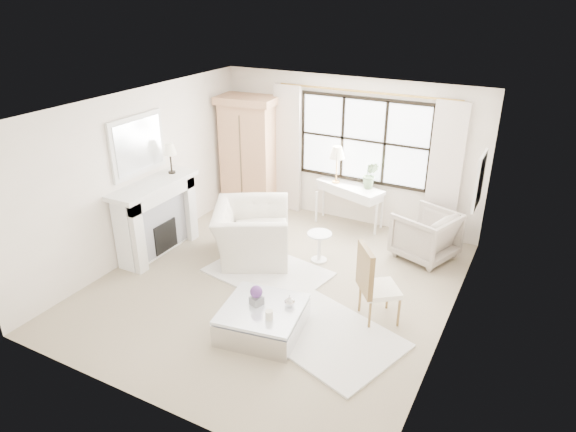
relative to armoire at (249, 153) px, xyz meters
The scene contains 32 objects.
floor 3.25m from the armoire, 51.18° to the right, with size 5.50×5.50×0.00m, color tan.
ceiling 3.42m from the armoire, 51.18° to the right, with size 5.50×5.50×0.00m, color white.
wall_back 1.96m from the armoire, 11.19° to the left, with size 5.00×5.00×0.00m, color white.
wall_front 5.47m from the armoire, 69.56° to the right, with size 5.00×5.00×0.00m, color beige.
wall_left 2.45m from the armoire, 104.00° to the right, with size 5.50×5.50×0.00m, color white.
wall_right 5.01m from the armoire, 28.29° to the right, with size 5.50×5.50×0.00m, color white.
window_pane 2.28m from the armoire, ahead, with size 2.40×0.02×1.50m, color white.
window_frame 2.28m from the armoire, ahead, with size 2.50×0.04×1.50m, color black, non-canonical shape.
curtain_rod 2.60m from the armoire, ahead, with size 0.04×0.04×3.30m, color #A8803A.
curtain_left 0.77m from the armoire, 21.39° to the left, with size 0.55×0.10×2.47m, color beige.
curtain_right 3.72m from the armoire, ahead, with size 0.55×0.10×2.47m, color silver.
fireplace 2.45m from the armoire, 98.75° to the right, with size 0.58×1.66×1.26m.
mirror_frame 2.54m from the armoire, 103.31° to the right, with size 0.05×1.15×0.95m, color white.
mirror_glass 2.53m from the armoire, 102.63° to the right, with size 0.02×1.00×0.80m, color silver.
art_frame 4.45m from the armoire, ahead, with size 0.04×0.62×0.82m, color silver.
art_canvas 4.43m from the armoire, ahead, with size 0.01×0.52×0.72m, color #B6A58D.
mantel_lamp 1.99m from the armoire, 100.26° to the right, with size 0.22×0.22×0.51m.
armoire is the anchor object (origin of this frame).
console_table 2.22m from the armoire, ahead, with size 1.38×0.84×0.80m.
console_lamp 1.82m from the armoire, ahead, with size 0.28×0.28×0.69m.
orchid_plant 2.46m from the armoire, ahead, with size 0.28×0.22×0.50m, color #5F7D53.
side_table 2.72m from the armoire, 32.64° to the right, with size 0.40×0.40×0.51m.
rug_left 2.92m from the armoire, 52.47° to the right, with size 1.78×1.25×0.03m, color white.
rug_right 4.61m from the armoire, 45.31° to the right, with size 1.75×1.32×0.03m, color white.
club_armchair 2.22m from the armoire, 57.49° to the right, with size 1.36×1.18×0.88m, color silver.
wingback_chair 3.76m from the armoire, ahead, with size 0.87×0.89×0.81m, color #A5998B.
french_chair 4.40m from the armoire, 35.06° to the right, with size 0.68×0.68×1.08m.
coffee_table 4.28m from the armoire, 56.07° to the right, with size 1.15×1.15×0.38m.
planter_box 4.15m from the armoire, 57.04° to the right, with size 0.14×0.14×0.11m, color slate.
planter_flowers 4.13m from the armoire, 57.04° to the right, with size 0.16×0.16×0.16m, color #5C3078.
pillar_candle 4.49m from the armoire, 55.17° to the right, with size 0.10×0.10×0.12m, color silver.
coffee_vase 4.24m from the armoire, 51.24° to the right, with size 0.14×0.14×0.15m, color white.
Camera 1 is at (3.28, -5.79, 4.16)m, focal length 32.00 mm.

